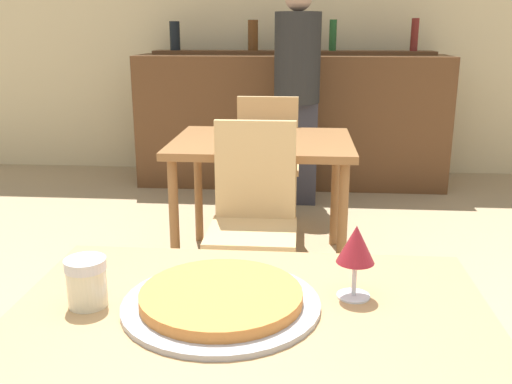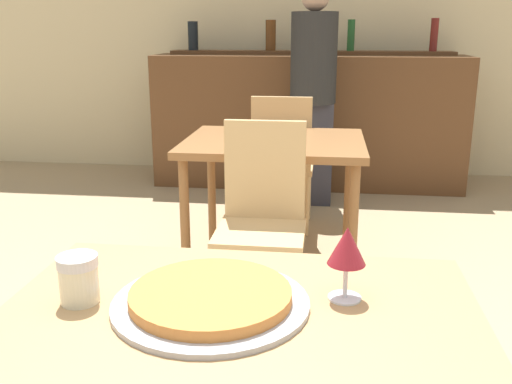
% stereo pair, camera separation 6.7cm
% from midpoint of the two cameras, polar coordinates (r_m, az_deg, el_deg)
% --- Properties ---
extents(wall_back, '(8.00, 0.05, 2.80)m').
position_cam_midpoint_polar(wall_back, '(5.39, 6.02, 16.86)').
color(wall_back, beige).
rests_on(wall_back, ground_plane).
extents(dining_table_near, '(0.97, 0.71, 0.77)m').
position_cam_midpoint_polar(dining_table_near, '(1.19, -0.25, -16.86)').
color(dining_table_near, '#A87F51').
rests_on(dining_table_near, ground_plane).
extents(dining_table_far, '(0.98, 0.81, 0.73)m').
position_cam_midpoint_polar(dining_table_far, '(3.15, 2.45, 3.74)').
color(dining_table_far, brown).
rests_on(dining_table_far, ground_plane).
extents(bar_counter, '(2.60, 0.56, 1.10)m').
position_cam_midpoint_polar(bar_counter, '(4.94, 5.59, 7.08)').
color(bar_counter, brown).
rests_on(bar_counter, ground_plane).
extents(bar_back_shelf, '(2.39, 0.24, 0.29)m').
position_cam_midpoint_polar(bar_back_shelf, '(5.03, 5.24, 14.13)').
color(bar_back_shelf, brown).
rests_on(bar_back_shelf, bar_counter).
extents(chair_far_side_front, '(0.40, 0.40, 0.91)m').
position_cam_midpoint_polar(chair_far_side_front, '(2.63, 1.38, -1.71)').
color(chair_far_side_front, tan).
rests_on(chair_far_side_front, ground_plane).
extents(chair_far_side_back, '(0.40, 0.40, 0.91)m').
position_cam_midpoint_polar(chair_far_side_back, '(3.73, 3.16, 3.62)').
color(chair_far_side_back, tan).
rests_on(chair_far_side_back, ground_plane).
extents(pizza_tray, '(0.40, 0.40, 0.04)m').
position_cam_midpoint_polar(pizza_tray, '(1.18, -2.89, -10.62)').
color(pizza_tray, '#A3A3A8').
rests_on(pizza_tray, dining_table_near).
extents(cheese_shaker, '(0.08, 0.08, 0.10)m').
position_cam_midpoint_polar(cheese_shaker, '(1.23, -15.81, -8.36)').
color(cheese_shaker, beige).
rests_on(cheese_shaker, dining_table_near).
extents(person_standing, '(0.34, 0.34, 1.63)m').
position_cam_midpoint_polar(person_standing, '(4.32, 6.17, 10.21)').
color(person_standing, '#2D2D38').
rests_on(person_standing, ground_plane).
extents(wine_glass, '(0.08, 0.08, 0.16)m').
position_cam_midpoint_polar(wine_glass, '(1.19, 10.69, -5.54)').
color(wine_glass, silver).
rests_on(wine_glass, dining_table_near).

